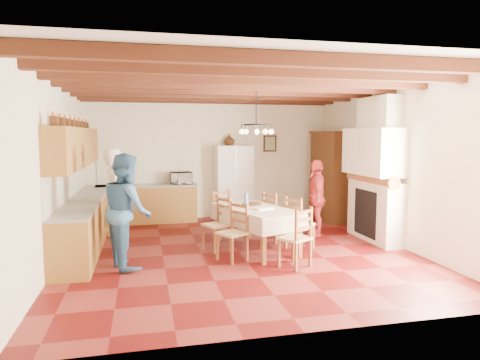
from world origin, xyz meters
name	(u,v)px	position (x,y,z in m)	size (l,w,h in m)	color
floor	(238,252)	(0.00, 0.00, -0.01)	(6.00, 6.50, 0.02)	#4E0A0A
ceiling	(238,80)	(0.00, 0.00, 3.01)	(6.00, 6.50, 0.02)	silver
wall_back	(210,158)	(0.00, 3.26, 1.50)	(6.00, 0.02, 3.00)	#F6EECB
wall_front	(308,192)	(0.00, -3.26, 1.50)	(6.00, 0.02, 3.00)	#F6EECB
wall_left	(55,171)	(-3.01, 0.00, 1.50)	(0.02, 6.50, 3.00)	#F6EECB
wall_right	(392,165)	(3.01, 0.00, 1.50)	(0.02, 6.50, 3.00)	#F6EECB
ceiling_beams	(238,86)	(0.00, 0.00, 2.91)	(6.00, 6.30, 0.16)	#3C1A10
lower_cabinets_left	(86,223)	(-2.70, 1.05, 0.43)	(0.60, 4.30, 0.86)	brown
lower_cabinets_back	(148,204)	(-1.55, 2.95, 0.43)	(2.30, 0.60, 0.86)	brown
countertop_left	(85,199)	(-2.70, 1.05, 0.88)	(0.62, 4.30, 0.04)	slate
countertop_back	(147,186)	(-1.55, 2.95, 0.88)	(2.34, 0.62, 0.04)	slate
backsplash_left	(68,182)	(-2.98, 1.05, 1.20)	(0.03, 4.30, 0.60)	beige
backsplash_back	(147,171)	(-1.55, 3.23, 1.20)	(2.30, 0.03, 0.60)	beige
upper_cabinets	(76,147)	(-2.83, 1.05, 1.85)	(0.35, 4.20, 0.70)	brown
fireplace	(373,170)	(2.72, 0.20, 1.40)	(0.56, 1.60, 2.80)	beige
wall_picture	(270,143)	(1.55, 3.23, 1.85)	(0.34, 0.03, 0.42)	black
refrigerator	(233,182)	(0.55, 3.12, 0.90)	(0.90, 0.74, 1.81)	white
hutch	(329,176)	(2.75, 2.23, 1.08)	(0.50, 1.19, 2.16)	#3D240C
dining_table	(256,212)	(0.33, 0.01, 0.69)	(1.42, 1.97, 0.78)	silver
chandelier	(256,125)	(0.33, 0.01, 2.25)	(0.47, 0.47, 0.03)	black
chair_left_near	(232,232)	(-0.22, -0.53, 0.48)	(0.42, 0.40, 0.96)	brown
chair_left_far	(216,224)	(-0.37, 0.16, 0.48)	(0.42, 0.40, 0.96)	brown
chair_right_near	(300,223)	(1.13, -0.06, 0.48)	(0.42, 0.40, 0.96)	brown
chair_right_far	(276,216)	(0.90, 0.62, 0.48)	(0.42, 0.40, 0.96)	brown
chair_end_near	(295,237)	(0.67, -1.08, 0.48)	(0.42, 0.40, 0.96)	brown
chair_end_far	(225,214)	(-0.05, 1.03, 0.48)	(0.42, 0.40, 0.96)	brown
person_man	(117,200)	(-2.10, 0.41, 0.93)	(0.68, 0.45, 1.86)	white
person_woman_blue	(127,210)	(-1.89, -0.48, 0.90)	(0.87, 0.68, 1.80)	#366494
person_woman_red	(316,198)	(1.84, 0.84, 0.79)	(0.92, 0.38, 1.57)	red
microwave	(181,178)	(-0.75, 2.95, 1.04)	(0.51, 0.35, 0.28)	silver
fridge_vase	(229,140)	(0.47, 3.12, 1.95)	(0.27, 0.27, 0.28)	#3D240C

